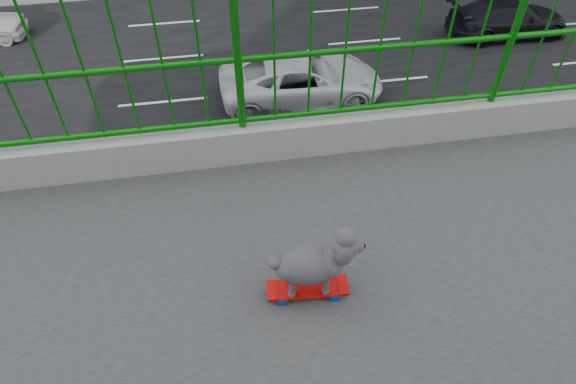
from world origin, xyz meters
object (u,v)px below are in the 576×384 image
Objects in this scene: skateboard at (307,289)px; car_2 at (302,80)px; poodle at (314,262)px; car_3 at (508,18)px; car_1 at (252,147)px.

car_2 is (-12.35, 2.47, -6.29)m from skateboard.
skateboard is 0.26m from poodle.
poodle is (0.00, 0.03, 0.26)m from skateboard.
car_3 is at bearing -70.66° from car_2.
poodle is 0.11× the size of car_3.
poodle is at bearing -2.50° from car_1.
car_1 reaches higher than car_3.
skateboard is 0.09× the size of car_2.
car_2 is (-12.35, 2.44, -6.55)m from poodle.
car_3 is (-15.55, 11.58, -6.34)m from skateboard.
car_2 is at bearing 173.17° from skateboard.
car_2 reaches higher than car_3.
car_1 is at bearing -178.04° from poodle.
poodle is 0.13× the size of car_1.
car_1 is at bearing 119.85° from car_3.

